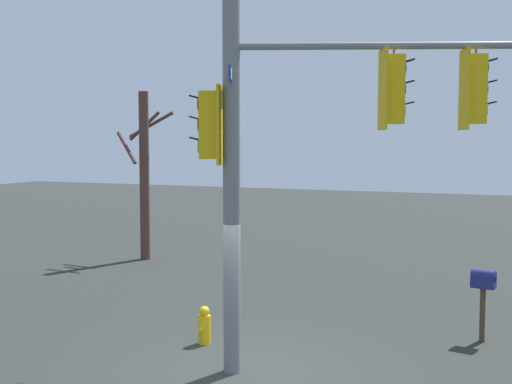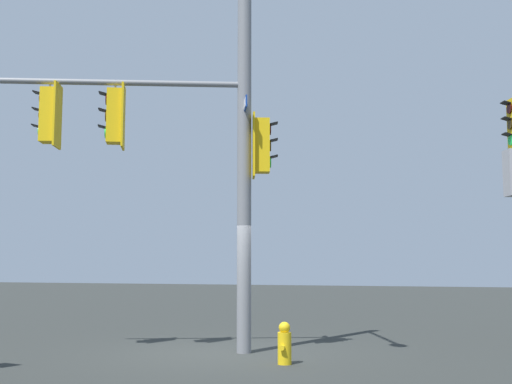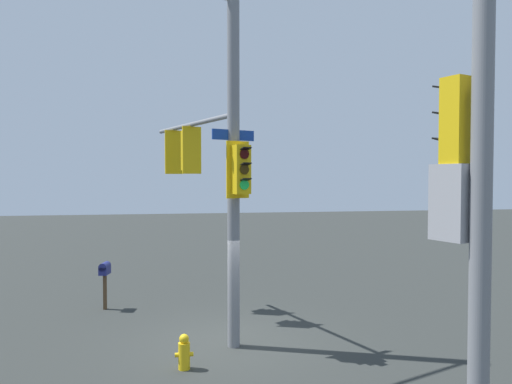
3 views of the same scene
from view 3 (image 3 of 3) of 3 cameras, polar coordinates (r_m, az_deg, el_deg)
name	(u,v)px [view 3 (image 3 of 3)]	position (r m, az deg, el deg)	size (l,w,h in m)	color
ground_plane	(227,343)	(11.94, -3.49, -17.56)	(80.00, 80.00, 0.00)	#2B2E2C
main_signal_pole_assembly	(213,150)	(11.74, -5.23, 5.01)	(3.48, 5.88, 8.53)	slate
secondary_pole_assembly	(471,171)	(6.47, 24.39, 2.26)	(0.54, 0.79, 8.07)	slate
fire_hydrant	(184,353)	(10.44, -8.60, -18.48)	(0.38, 0.24, 0.73)	yellow
mailbox	(105,272)	(15.08, -17.66, -9.16)	(0.32, 0.48, 1.41)	#4C3823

